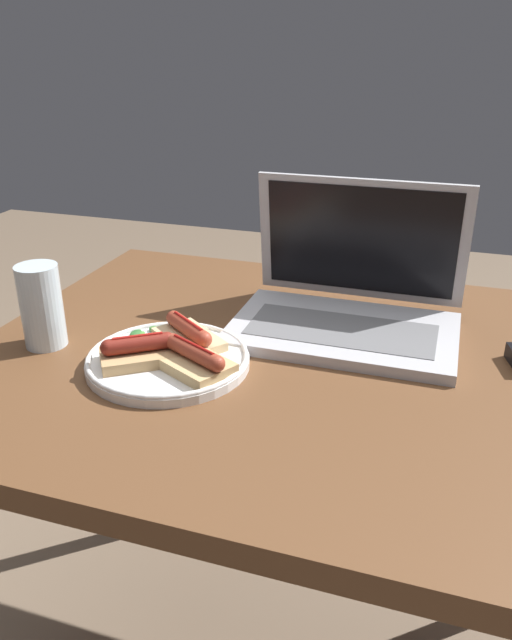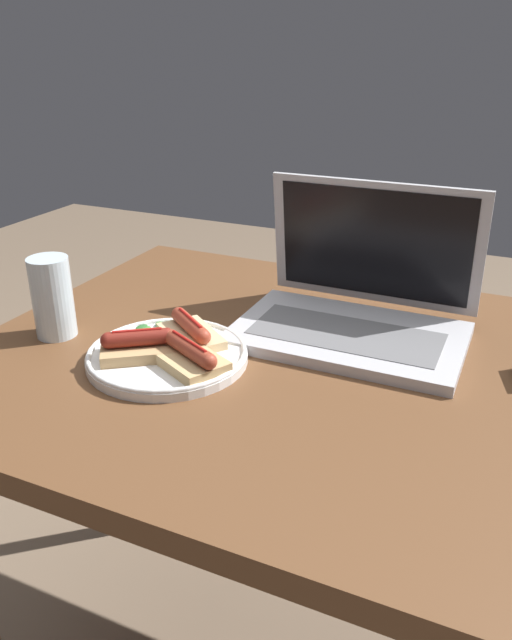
# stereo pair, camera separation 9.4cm
# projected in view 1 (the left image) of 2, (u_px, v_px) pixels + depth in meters

# --- Properties ---
(desk) EXTENTS (1.02, 0.80, 0.73)m
(desk) POSITION_uv_depth(u_px,v_px,m) (298.00, 395.00, 0.99)
(desk) COLOR brown
(desk) RESTS_ON ground_plane
(laptop) EXTENTS (0.36, 0.26, 0.24)m
(laptop) POSITION_uv_depth(u_px,v_px,m) (348.00, 304.00, 1.04)
(laptop) COLOR #B7B7BC
(laptop) RESTS_ON desk
(plate) EXTENTS (0.24, 0.24, 0.02)m
(plate) POSITION_uv_depth(u_px,v_px,m) (168.00, 360.00, 0.93)
(plate) COLOR white
(plate) RESTS_ON desk
(sausage_toast_left) EXTENTS (0.13, 0.11, 0.04)m
(sausage_toast_left) POSITION_uv_depth(u_px,v_px,m) (194.00, 360.00, 0.89)
(sausage_toast_left) COLOR tan
(sausage_toast_left) RESTS_ON plate
(sausage_toast_middle) EXTENTS (0.14, 0.13, 0.04)m
(sausage_toast_middle) POSITION_uv_depth(u_px,v_px,m) (189.00, 335.00, 0.96)
(sausage_toast_middle) COLOR #D6B784
(sausage_toast_middle) RESTS_ON plate
(sausage_toast_right) EXTENTS (0.13, 0.12, 0.04)m
(sausage_toast_right) POSITION_uv_depth(u_px,v_px,m) (139.00, 351.00, 0.91)
(sausage_toast_right) COLOR tan
(sausage_toast_right) RESTS_ON plate
(salad_pile) EXTENTS (0.06, 0.07, 0.01)m
(salad_pile) POSITION_uv_depth(u_px,v_px,m) (151.00, 334.00, 0.99)
(salad_pile) COLOR #4C8E3D
(salad_pile) RESTS_ON plate
(drinking_glass) EXTENTS (0.07, 0.07, 0.13)m
(drinking_glass) POSITION_uv_depth(u_px,v_px,m) (42.00, 306.00, 0.97)
(drinking_glass) COLOR silver
(drinking_glass) RESTS_ON desk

